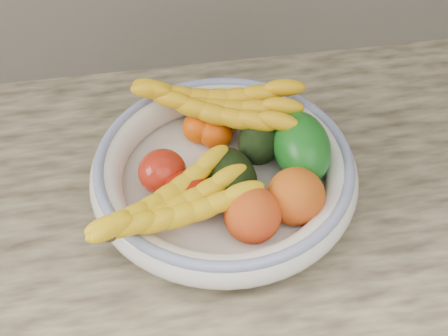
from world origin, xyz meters
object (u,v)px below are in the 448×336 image
(fruit_bowl, at_px, (224,173))
(banana_bunch_back, at_px, (216,108))
(green_mango, at_px, (301,147))
(banana_bunch_front, at_px, (172,209))

(fruit_bowl, height_order, banana_bunch_back, banana_bunch_back)
(green_mango, xyz_separation_m, banana_bunch_front, (-0.20, -0.09, 0.01))
(fruit_bowl, relative_size, banana_bunch_front, 1.51)
(fruit_bowl, distance_m, banana_bunch_front, 0.12)
(fruit_bowl, distance_m, banana_bunch_back, 0.11)
(fruit_bowl, height_order, banana_bunch_front, banana_bunch_front)
(fruit_bowl, bearing_deg, banana_bunch_front, -135.10)
(fruit_bowl, bearing_deg, banana_bunch_back, 87.93)
(green_mango, bearing_deg, banana_bunch_front, -158.63)
(banana_bunch_front, bearing_deg, fruit_bowl, 19.12)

